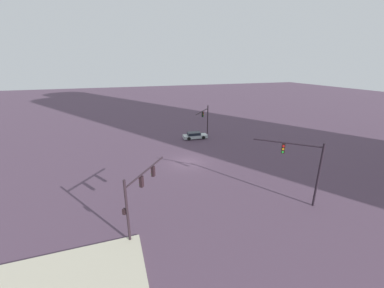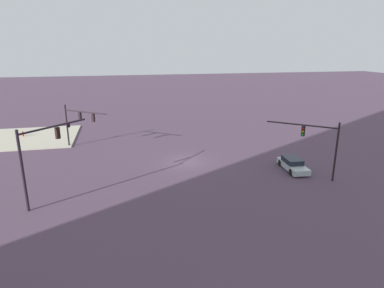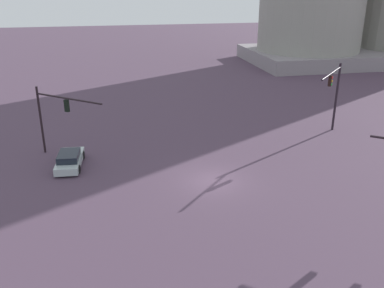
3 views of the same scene
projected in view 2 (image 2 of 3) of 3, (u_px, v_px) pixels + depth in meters
name	position (u px, v px, depth m)	size (l,w,h in m)	color
ground_plane	(186.00, 162.00, 36.31)	(235.87, 235.87, 0.00)	#4D394C
sidewalk_corner	(19.00, 138.00, 45.36)	(15.12, 12.00, 0.15)	#B6AF99
traffic_signal_near_corner	(318.00, 139.00, 30.85)	(5.14, 4.39, 5.61)	black
traffic_signal_opposite_side	(38.00, 151.00, 25.45)	(4.43, 4.71, 6.42)	black
traffic_signal_cross_street	(78.00, 120.00, 40.20)	(5.11, 4.27, 5.33)	black
sedan_car_approaching	(293.00, 164.00, 33.79)	(2.09, 4.54, 1.21)	#ABB8BA
fire_hydrant_on_curb	(23.00, 134.00, 46.01)	(0.33, 0.22, 0.71)	red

